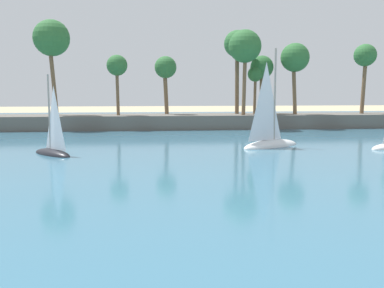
{
  "coord_description": "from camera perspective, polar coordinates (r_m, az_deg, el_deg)",
  "views": [
    {
      "loc": [
        0.67,
        0.19,
        4.99
      ],
      "look_at": [
        2.37,
        16.92,
        2.86
      ],
      "focal_mm": 40.68,
      "sensor_mm": 36.0,
      "label": 1
    }
  ],
  "objects": [
    {
      "name": "sea",
      "position": [
        52.22,
        -6.5,
        1.7
      ],
      "size": [
        220.0,
        86.0,
        0.06
      ],
      "primitive_type": "cube",
      "color": "#386B84",
      "rests_on": "ground"
    },
    {
      "name": "sailboat_mid_bay",
      "position": [
        38.03,
        10.21,
        0.87
      ],
      "size": [
        6.29,
        4.74,
        8.99
      ],
      "color": "white",
      "rests_on": "sea"
    },
    {
      "name": "palm_headland",
      "position": [
        55.14,
        -8.15,
        6.56
      ],
      "size": [
        85.9,
        7.44,
        13.73
      ],
      "color": "#605B54",
      "rests_on": "ground"
    },
    {
      "name": "sailboat_toward_headland",
      "position": [
        34.48,
        -17.79,
        -0.39
      ],
      "size": [
        3.96,
        4.24,
        6.48
      ],
      "color": "black",
      "rests_on": "sea"
    }
  ]
}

